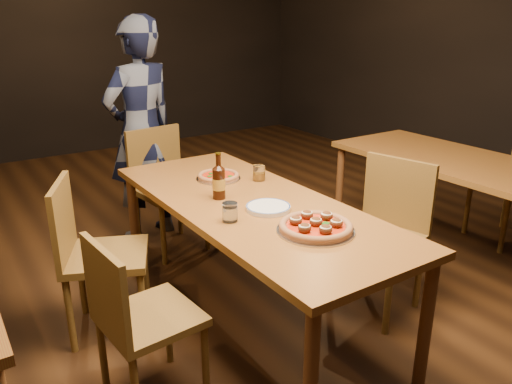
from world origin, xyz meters
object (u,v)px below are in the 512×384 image
beer_bottle (219,183)px  amber_glass (259,173)px  chair_end (170,190)px  chair_nbr_right (511,181)px  diner (141,132)px  table_right (471,172)px  chair_main_nw (150,316)px  table_main (251,214)px  chair_main_e (378,237)px  water_glass (230,212)px  pizza_meatball (316,226)px  chair_main_sw (106,254)px  plate_stack (268,208)px  pizza_margherita (218,176)px

beer_bottle → amber_glass: size_ratio=2.72×
chair_end → amber_glass: bearing=-83.3°
chair_nbr_right → diner: bearing=-110.2°
chair_nbr_right → diner: size_ratio=0.57×
table_right → chair_main_nw: chair_main_nw is taller
table_main → chair_main_e: (0.70, -0.30, -0.20)m
amber_glass → diner: 1.24m
chair_main_nw → chair_nbr_right: chair_nbr_right is taller
table_main → chair_nbr_right: (2.31, -0.16, -0.19)m
water_glass → diner: diner is taller
chair_main_e → pizza_meatball: chair_main_e is taller
table_main → chair_main_nw: size_ratio=2.31×
chair_main_sw → chair_nbr_right: bearing=-76.1°
pizza_meatball → amber_glass: 0.81m
plate_stack → chair_nbr_right: bearing=-0.3°
diner → table_main: bearing=75.1°
chair_main_nw → chair_end: 1.61m
chair_nbr_right → plate_stack: size_ratio=4.24×
chair_nbr_right → beer_bottle: beer_bottle is taller
pizza_margherita → chair_main_sw: bearing=-174.6°
chair_end → pizza_meatball: (0.00, -1.66, 0.30)m
table_main → beer_bottle: 0.25m
beer_bottle → amber_glass: 0.39m
chair_nbr_right → chair_main_nw: bearing=-73.0°
chair_main_nw → chair_main_e: (1.41, -0.03, 0.04)m
table_main → pizza_margherita: (0.05, 0.45, 0.09)m
table_main → table_right: 1.71m
table_right → chair_nbr_right: size_ratio=2.03×
beer_bottle → chair_main_sw: bearing=157.9°
pizza_margherita → beer_bottle: beer_bottle is taller
beer_bottle → water_glass: bearing=-110.4°
pizza_meatball → plate_stack: (-0.03, 0.35, -0.01)m
water_glass → table_main: bearing=36.2°
chair_main_e → water_glass: chair_main_e is taller
table_right → diner: bearing=135.6°
table_main → chair_end: chair_end is taller
table_main → water_glass: water_glass is taller
table_right → beer_bottle: bearing=169.4°
chair_main_sw → chair_end: 1.07m
chair_main_nw → chair_main_e: chair_main_e is taller
beer_bottle → water_glass: beer_bottle is taller
chair_end → diner: bearing=93.7°
water_glass → amber_glass: bearing=43.6°
table_right → pizza_meatball: (-1.66, -0.30, 0.10)m
chair_nbr_right → pizza_margherita: 2.35m
beer_bottle → amber_glass: (0.36, 0.14, -0.04)m
diner → table_right: bearing=119.5°
chair_end → chair_main_nw: bearing=-124.8°
table_main → pizza_margherita: 0.46m
chair_nbr_right → pizza_meatball: 2.31m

